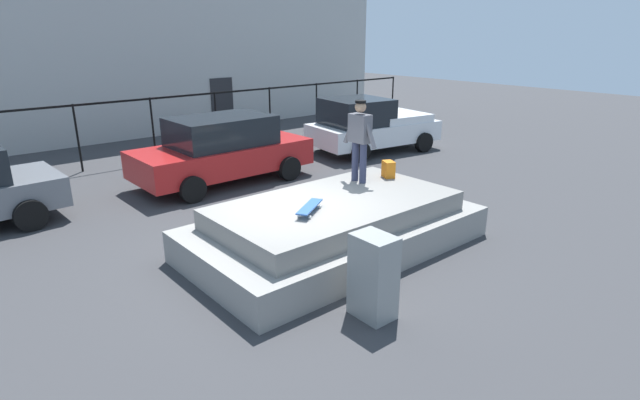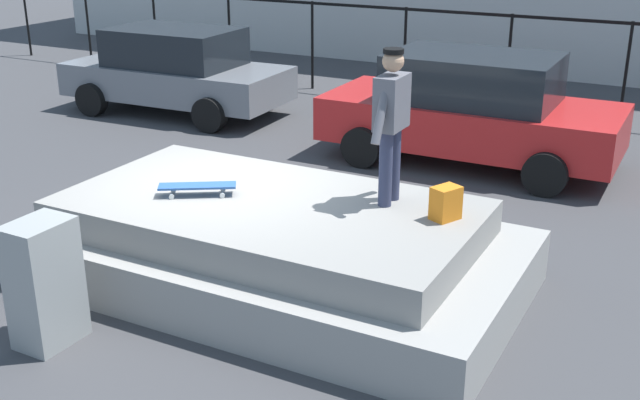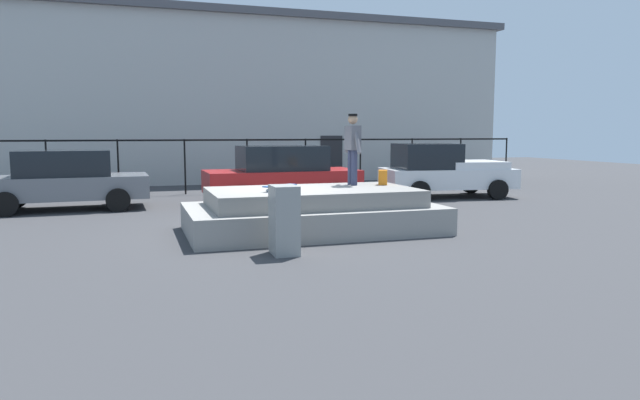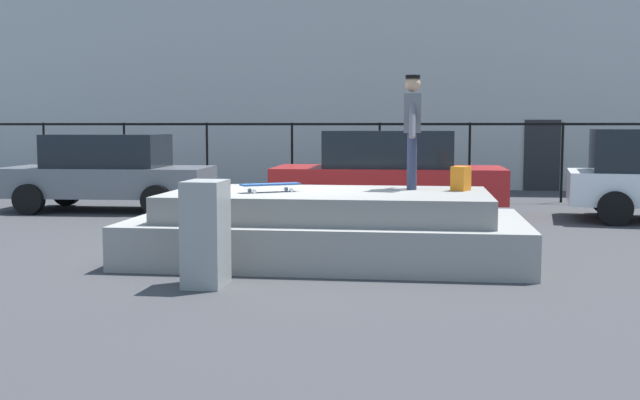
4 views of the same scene
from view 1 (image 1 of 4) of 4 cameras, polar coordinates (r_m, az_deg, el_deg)
name	(u,v)px [view 1 (image 1 of 4)]	position (r m, az deg, el deg)	size (l,w,h in m)	color
ground_plane	(288,255)	(9.12, -3.69, -6.19)	(60.00, 60.00, 0.00)	#38383A
concrete_ledge	(336,226)	(9.23, 1.78, -2.99)	(5.35, 2.92, 0.93)	gray
skateboarder	(360,136)	(9.97, 4.53, 7.28)	(0.24, 0.89, 1.62)	#2D334C
skateboard	(310,207)	(8.39, -1.19, -0.80)	(0.81, 0.61, 0.12)	#264C8C
backpack	(388,169)	(10.51, 7.76, 3.48)	(0.28, 0.20, 0.34)	orange
car_red_sedan_mid	(222,149)	(13.42, -11.01, 5.66)	(4.60, 2.24, 1.74)	#B21E1E
car_white_pickup_far	(370,125)	(16.73, 5.74, 8.48)	(4.45, 2.68, 1.77)	white
utility_box	(373,277)	(7.05, 6.07, -8.63)	(0.44, 0.60, 1.22)	gray
fence_row	(115,121)	(15.94, -22.18, 8.33)	(24.06, 0.06, 1.91)	black
warehouse_building	(36,36)	(23.41, -29.52, 15.92)	(27.99, 9.39, 7.23)	#B2B2AD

